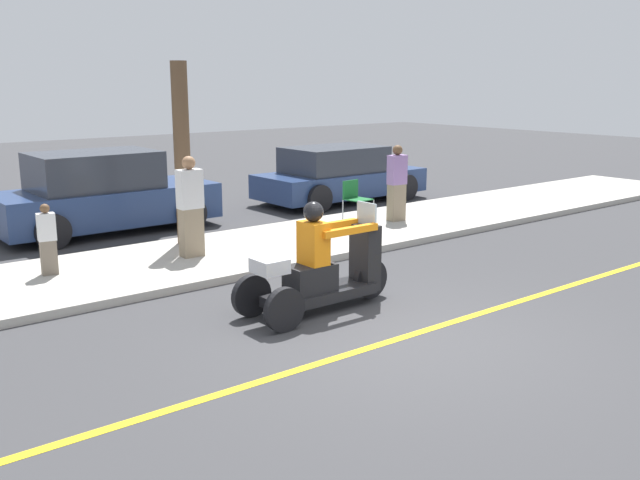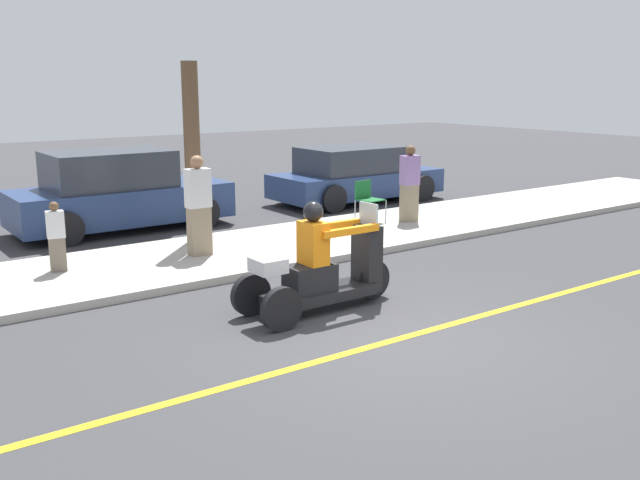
{
  "view_description": "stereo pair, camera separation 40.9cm",
  "coord_description": "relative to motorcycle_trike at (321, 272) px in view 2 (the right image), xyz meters",
  "views": [
    {
      "loc": [
        -5.64,
        -5.56,
        2.96
      ],
      "look_at": [
        -0.13,
        1.39,
        0.94
      ],
      "focal_mm": 40.0,
      "sensor_mm": 36.0,
      "label": 1
    },
    {
      "loc": [
        -5.31,
        -5.8,
        2.96
      ],
      "look_at": [
        -0.13,
        1.39,
        0.94
      ],
      "focal_mm": 40.0,
      "sensor_mm": 36.0,
      "label": 2
    }
  ],
  "objects": [
    {
      "name": "tree_trunk",
      "position": [
        0.23,
        4.12,
        1.17
      ],
      "size": [
        0.28,
        0.28,
        3.13
      ],
      "color": "brown",
      "rests_on": "sidewalk_strip"
    },
    {
      "name": "sidewalk_strip",
      "position": [
        0.11,
        3.21,
        -0.46
      ],
      "size": [
        28.0,
        2.8,
        0.12
      ],
      "color": "#B2ADA3",
      "rests_on": "ground"
    },
    {
      "name": "ground_plane",
      "position": [
        0.11,
        -1.39,
        -0.52
      ],
      "size": [
        60.0,
        60.0,
        0.0
      ],
      "primitive_type": "plane",
      "color": "#38383A"
    },
    {
      "name": "parked_car_lot_center",
      "position": [
        5.58,
        6.32,
        0.13
      ],
      "size": [
        4.24,
        1.96,
        1.35
      ],
      "color": "navy",
      "rests_on": "ground"
    },
    {
      "name": "spectator_near_curb",
      "position": [
        -0.14,
        3.21,
        0.39
      ],
      "size": [
        0.4,
        0.24,
        1.64
      ],
      "color": "gray",
      "rests_on": "sidewalk_strip"
    },
    {
      "name": "parked_car_lot_left",
      "position": [
        -0.3,
        6.48,
        0.22
      ],
      "size": [
        4.21,
        1.94,
        1.58
      ],
      "color": "navy",
      "rests_on": "ground"
    },
    {
      "name": "spectator_with_child",
      "position": [
        -2.33,
        3.53,
        0.12
      ],
      "size": [
        0.27,
        0.19,
        1.06
      ],
      "color": "#726656",
      "rests_on": "sidewalk_strip"
    },
    {
      "name": "spectator_end_of_line",
      "position": [
        4.58,
        3.29,
        0.35
      ],
      "size": [
        0.38,
        0.25,
        1.54
      ],
      "color": "gray",
      "rests_on": "sidewalk_strip"
    },
    {
      "name": "folding_chair_set_back",
      "position": [
        3.9,
        3.8,
        0.11
      ],
      "size": [
        0.51,
        0.51,
        0.82
      ],
      "color": "#A5A8AD",
      "rests_on": "sidewalk_strip"
    },
    {
      "name": "motorcycle_trike",
      "position": [
        0.0,
        0.0,
        0.0
      ],
      "size": [
        2.25,
        0.81,
        1.45
      ],
      "color": "black",
      "rests_on": "ground"
    },
    {
      "name": "lane_stripe",
      "position": [
        -0.02,
        -1.39,
        -0.51
      ],
      "size": [
        24.0,
        0.12,
        0.01
      ],
      "color": "gold",
      "rests_on": "ground"
    }
  ]
}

